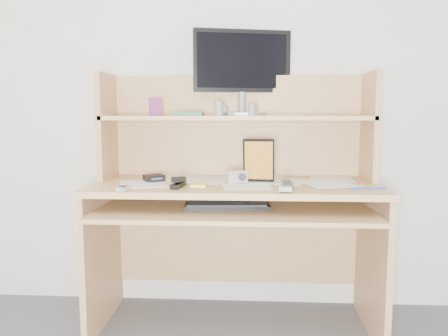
# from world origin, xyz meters

# --- Properties ---
(back_wall) EXTENTS (3.60, 0.04, 2.50)m
(back_wall) POSITION_xyz_m (0.00, 1.80, 1.25)
(back_wall) COLOR silver
(back_wall) RESTS_ON floor
(desk) EXTENTS (1.40, 0.70, 1.30)m
(desk) POSITION_xyz_m (0.00, 1.56, 0.69)
(desk) COLOR tan
(desk) RESTS_ON floor
(paper_clutter) EXTENTS (1.32, 0.54, 0.01)m
(paper_clutter) POSITION_xyz_m (0.00, 1.48, 0.75)
(paper_clutter) COLOR silver
(paper_clutter) RESTS_ON desk
(keyboard) EXTENTS (0.40, 0.17, 0.03)m
(keyboard) POSITION_xyz_m (-0.03, 1.35, 0.66)
(keyboard) COLOR black
(keyboard) RESTS_ON desk
(tv_remote) EXTENTS (0.09, 0.21, 0.02)m
(tv_remote) POSITION_xyz_m (0.24, 1.30, 0.77)
(tv_remote) COLOR #9D9D98
(tv_remote) RESTS_ON paper_clutter
(flip_phone) EXTENTS (0.05, 0.08, 0.02)m
(flip_phone) POSITION_xyz_m (-0.48, 1.22, 0.77)
(flip_phone) COLOR silver
(flip_phone) RESTS_ON paper_clutter
(stapler) EXTENTS (0.06, 0.15, 0.04)m
(stapler) POSITION_xyz_m (-0.26, 1.33, 0.78)
(stapler) COLOR black
(stapler) RESTS_ON paper_clutter
(wallet) EXTENTS (0.12, 0.12, 0.03)m
(wallet) POSITION_xyz_m (-0.42, 1.52, 0.77)
(wallet) COLOR black
(wallet) RESTS_ON paper_clutter
(sticky_note_pad) EXTENTS (0.08, 0.08, 0.01)m
(sticky_note_pad) POSITION_xyz_m (-0.17, 1.37, 0.75)
(sticky_note_pad) COLOR yellow
(sticky_note_pad) RESTS_ON desk
(digital_camera) EXTENTS (0.11, 0.07, 0.06)m
(digital_camera) POSITION_xyz_m (0.01, 1.44, 0.79)
(digital_camera) COLOR silver
(digital_camera) RESTS_ON paper_clutter
(game_case) EXTENTS (0.15, 0.03, 0.21)m
(game_case) POSITION_xyz_m (0.12, 1.48, 0.86)
(game_case) COLOR black
(game_case) RESTS_ON paper_clutter
(blue_pen) EXTENTS (0.16, 0.03, 0.01)m
(blue_pen) POSITION_xyz_m (0.60, 1.29, 0.76)
(blue_pen) COLOR blue
(blue_pen) RESTS_ON paper_clutter
(card_box) EXTENTS (0.07, 0.03, 0.10)m
(card_box) POSITION_xyz_m (-0.43, 1.63, 1.13)
(card_box) COLOR #A61619
(card_box) RESTS_ON desk
(shelf_book) EXTENTS (0.15, 0.21, 0.02)m
(shelf_book) POSITION_xyz_m (-0.24, 1.62, 1.09)
(shelf_book) COLOR #317B55
(shelf_book) RESTS_ON desk
(chip_stack_a) EXTENTS (0.06, 0.06, 0.06)m
(chip_stack_a) POSITION_xyz_m (0.09, 1.63, 1.11)
(chip_stack_a) COLOR black
(chip_stack_a) RESTS_ON desk
(chip_stack_b) EXTENTS (0.05, 0.05, 0.07)m
(chip_stack_b) POSITION_xyz_m (-0.09, 1.59, 1.12)
(chip_stack_b) COLOR silver
(chip_stack_b) RESTS_ON desk
(chip_stack_c) EXTENTS (0.06, 0.06, 0.06)m
(chip_stack_c) POSITION_xyz_m (-0.07, 1.68, 1.11)
(chip_stack_c) COLOR black
(chip_stack_c) RESTS_ON desk
(chip_stack_d) EXTENTS (0.04, 0.04, 0.06)m
(chip_stack_d) POSITION_xyz_m (0.08, 1.58, 1.11)
(chip_stack_d) COLOR silver
(chip_stack_d) RESTS_ON desk
(monitor) EXTENTS (0.52, 0.26, 0.46)m
(monitor) POSITION_xyz_m (0.03, 1.73, 1.33)
(monitor) COLOR #A8A9AD
(monitor) RESTS_ON desk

